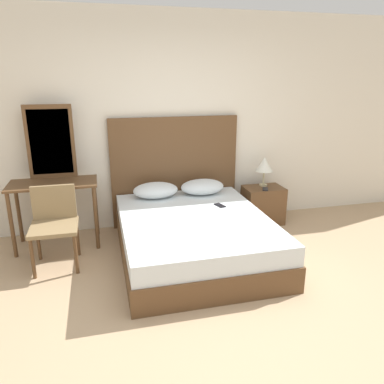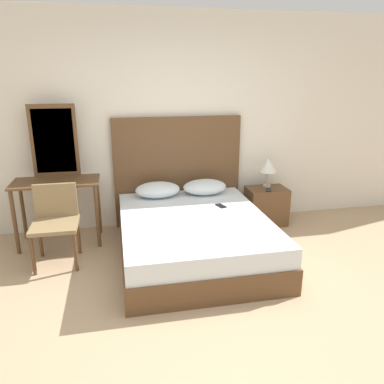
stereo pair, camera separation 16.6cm
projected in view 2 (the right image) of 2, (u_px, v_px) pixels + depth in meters
ground_plane at (209, 323)px, 3.06m from camera, size 16.00×16.00×0.00m
wall_back at (167, 123)px, 4.79m from camera, size 10.00×0.06×2.70m
bed at (194, 237)px, 4.13m from camera, size 1.59×1.98×0.47m
headboard at (178, 172)px, 4.93m from camera, size 1.67×0.05×1.43m
pillow_left at (158, 190)px, 4.67m from camera, size 0.56×0.37×0.19m
pillow_right at (205, 187)px, 4.79m from camera, size 0.56×0.37×0.19m
phone_on_bed at (221, 206)px, 4.38m from camera, size 0.11×0.16×0.01m
nightstand at (266, 206)px, 5.02m from camera, size 0.52×0.36×0.50m
table_lamp at (268, 166)px, 4.93m from camera, size 0.23×0.23×0.39m
phone_on_nightstand at (268, 190)px, 4.85m from camera, size 0.13×0.17×0.01m
vanity_desk at (57, 192)px, 4.34m from camera, size 0.97×0.49×0.77m
vanity_mirror at (54, 141)px, 4.37m from camera, size 0.53×0.03×0.85m
chair at (55, 218)px, 3.96m from camera, size 0.47×0.48×0.83m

